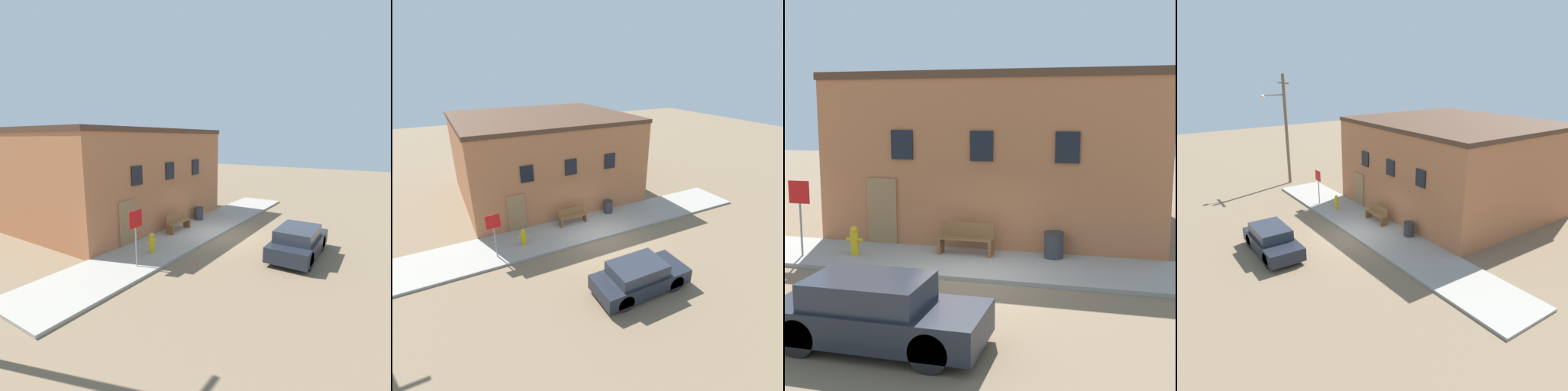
# 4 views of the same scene
# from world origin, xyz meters

# --- Properties ---
(ground_plane) EXTENTS (80.00, 80.00, 0.00)m
(ground_plane) POSITION_xyz_m (0.00, 0.00, 0.00)
(ground_plane) COLOR #7A664C
(sidewalk) EXTENTS (19.70, 2.90, 0.11)m
(sidewalk) POSITION_xyz_m (0.00, 1.45, 0.06)
(sidewalk) COLOR #9E998E
(sidewalk) RESTS_ON ground
(brick_building) EXTENTS (10.99, 9.67, 5.50)m
(brick_building) POSITION_xyz_m (-0.47, 7.68, 2.75)
(brick_building) COLOR #B26B42
(brick_building) RESTS_ON ground
(fire_hydrant) EXTENTS (0.49, 0.24, 0.87)m
(fire_hydrant) POSITION_xyz_m (-3.90, 1.28, 0.55)
(fire_hydrant) COLOR gold
(fire_hydrant) RESTS_ON sidewalk
(stop_sign) EXTENTS (0.66, 0.06, 2.21)m
(stop_sign) POSITION_xyz_m (-5.34, 0.80, 1.66)
(stop_sign) COLOR gray
(stop_sign) RESTS_ON sidewalk
(bench) EXTENTS (1.61, 0.44, 0.95)m
(bench) POSITION_xyz_m (-0.75, 2.18, 0.58)
(bench) COLOR brown
(bench) RESTS_ON sidewalk
(trash_bin) EXTENTS (0.58, 0.58, 0.75)m
(trash_bin) POSITION_xyz_m (1.78, 2.45, 0.49)
(trash_bin) COLOR #333338
(trash_bin) RESTS_ON sidewalk
(parked_car) EXTENTS (3.94, 1.69, 1.30)m
(parked_car) POSITION_xyz_m (-0.65, -4.07, 0.64)
(parked_car) COLOR black
(parked_car) RESTS_ON ground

